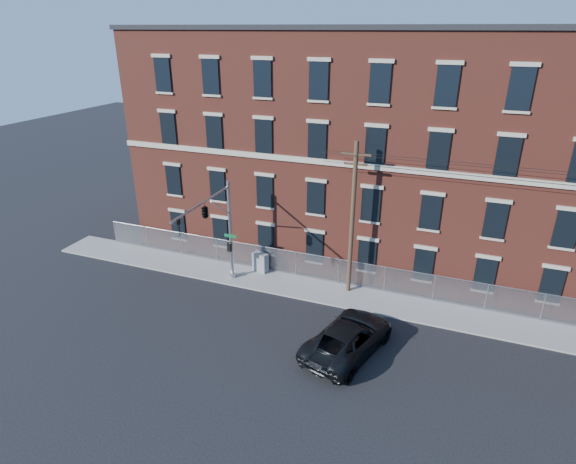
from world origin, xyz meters
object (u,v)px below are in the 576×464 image
(traffic_signal_mast, at_px, (212,219))
(utility_cabinet, at_px, (260,262))
(pickup_truck, at_px, (348,337))
(utility_pole_near, at_px, (352,217))

(traffic_signal_mast, bearing_deg, utility_cabinet, 69.03)
(traffic_signal_mast, height_order, pickup_truck, traffic_signal_mast)
(traffic_signal_mast, relative_size, utility_cabinet, 5.08)
(traffic_signal_mast, xyz_separation_m, utility_cabinet, (1.46, 3.82, -4.58))
(traffic_signal_mast, bearing_deg, utility_pole_near, 23.14)
(utility_pole_near, bearing_deg, traffic_signal_mast, -156.86)
(pickup_truck, relative_size, utility_cabinet, 4.55)
(utility_pole_near, bearing_deg, utility_cabinet, 176.50)
(traffic_signal_mast, relative_size, utility_pole_near, 0.70)
(pickup_truck, bearing_deg, utility_cabinet, -22.59)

